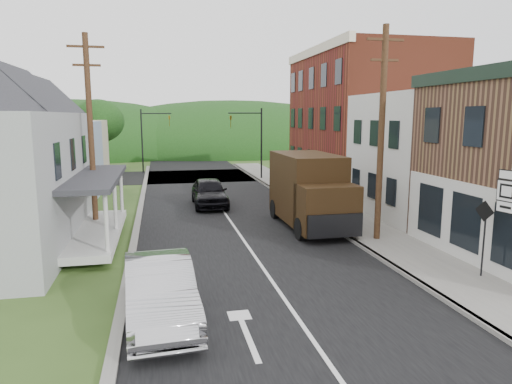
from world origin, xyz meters
TOP-DOWN VIEW (x-y plane):
  - ground at (0.00, 0.00)m, footprint 120.00×120.00m
  - road at (0.00, 10.00)m, footprint 9.00×90.00m
  - cross_road at (0.00, 27.00)m, footprint 60.00×9.00m
  - sidewalk_right at (5.90, 8.00)m, footprint 2.80×55.00m
  - curb_right at (4.55, 8.00)m, footprint 0.20×55.00m
  - curb_left at (-4.65, 8.00)m, footprint 0.30×55.00m
  - storefront_white at (11.30, 7.50)m, footprint 8.00×7.00m
  - storefront_red at (11.30, 17.00)m, footprint 8.00×12.00m
  - house_blue at (-11.00, 17.00)m, footprint 7.14×8.16m
  - house_cream at (-11.50, 26.00)m, footprint 7.14×8.16m
  - utility_pole_right at (5.60, 3.50)m, footprint 1.60×0.26m
  - utility_pole_left at (-6.50, 8.00)m, footprint 1.60×0.26m
  - traffic_signal_right at (4.30, 23.50)m, footprint 2.87×0.20m
  - traffic_signal_left at (-4.30, 30.50)m, footprint 2.87×0.20m
  - tree_left_d at (-9.00, 32.00)m, footprint 4.80×4.80m
  - forested_ridge at (0.00, 55.00)m, footprint 90.00×30.00m
  - silver_sedan at (-3.58, -2.40)m, footprint 2.05×5.05m
  - dark_sedan at (-0.60, 12.88)m, footprint 2.01×4.92m
  - delivery_van at (3.60, 6.59)m, footprint 2.66×6.34m
  - warning_sign at (6.78, -1.54)m, footprint 0.19×0.68m

SIDE VIEW (x-z plane):
  - ground at x=0.00m, z-range 0.00..0.00m
  - road at x=0.00m, z-range -0.01..0.01m
  - cross_road at x=0.00m, z-range -0.01..0.01m
  - forested_ridge at x=0.00m, z-range -8.00..8.00m
  - curb_left at x=-4.65m, z-range 0.00..0.12m
  - sidewalk_right at x=5.90m, z-range 0.00..0.15m
  - curb_right at x=4.55m, z-range 0.00..0.15m
  - silver_sedan at x=-3.58m, z-range 0.00..1.63m
  - dark_sedan at x=-0.60m, z-range 0.00..1.67m
  - warning_sign at x=6.78m, z-range 0.50..3.04m
  - delivery_van at x=3.60m, z-range 0.02..3.56m
  - storefront_white at x=11.30m, z-range 0.00..6.50m
  - house_blue at x=-11.00m, z-range 0.05..7.33m
  - house_cream at x=-11.50m, z-range 0.05..7.33m
  - traffic_signal_right at x=4.30m, z-range 0.76..6.76m
  - traffic_signal_left at x=-4.30m, z-range 0.76..6.76m
  - utility_pole_right at x=5.60m, z-range 0.16..9.16m
  - utility_pole_left at x=-6.50m, z-range 0.16..9.16m
  - tree_left_d at x=-9.00m, z-range 1.41..8.35m
  - storefront_red at x=11.30m, z-range 0.00..10.00m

